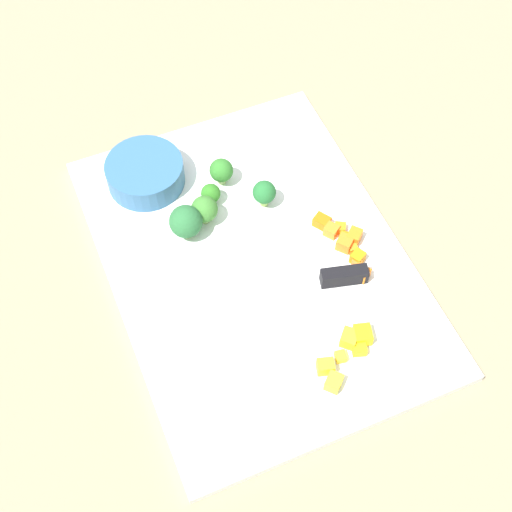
{
  "coord_description": "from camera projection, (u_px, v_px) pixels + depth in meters",
  "views": [
    {
      "loc": [
        0.45,
        -0.19,
        0.77
      ],
      "look_at": [
        0.0,
        0.0,
        0.02
      ],
      "focal_mm": 51.47,
      "sensor_mm": 36.0,
      "label": 1
    }
  ],
  "objects": [
    {
      "name": "carrot_dice_5",
      "position": [
        361.0,
        273.0,
        0.88
      ],
      "size": [
        0.02,
        0.02,
        0.01
      ],
      "primitive_type": "cube",
      "rotation": [
        0.0,
        0.0,
        2.12
      ],
      "color": "orange",
      "rests_on": "cutting_board"
    },
    {
      "name": "carrot_dice_8",
      "position": [
        345.0,
        243.0,
        0.9
      ],
      "size": [
        0.03,
        0.03,
        0.02
      ],
      "primitive_type": "cube",
      "rotation": [
        0.0,
        0.0,
        2.28
      ],
      "color": "orange",
      "rests_on": "cutting_board"
    },
    {
      "name": "broccoli_floret_4",
      "position": [
        221.0,
        171.0,
        0.95
      ],
      "size": [
        0.03,
        0.03,
        0.04
      ],
      "color": "#8FB665",
      "rests_on": "cutting_board"
    },
    {
      "name": "broccoli_floret_1",
      "position": [
        205.0,
        209.0,
        0.91
      ],
      "size": [
        0.03,
        0.03,
        0.04
      ],
      "color": "#8EB762",
      "rests_on": "cutting_board"
    },
    {
      "name": "carrot_dice_3",
      "position": [
        322.0,
        222.0,
        0.92
      ],
      "size": [
        0.03,
        0.02,
        0.01
      ],
      "primitive_type": "cube",
      "rotation": [
        0.0,
        0.0,
        0.58
      ],
      "color": "orange",
      "rests_on": "cutting_board"
    },
    {
      "name": "pepper_dice_4",
      "position": [
        349.0,
        338.0,
        0.83
      ],
      "size": [
        0.03,
        0.03,
        0.02
      ],
      "primitive_type": "cube",
      "rotation": [
        0.0,
        0.0,
        0.82
      ],
      "color": "yellow",
      "rests_on": "cutting_board"
    },
    {
      "name": "pepper_dice_5",
      "position": [
        359.0,
        349.0,
        0.83
      ],
      "size": [
        0.02,
        0.02,
        0.01
      ],
      "primitive_type": "cube",
      "rotation": [
        0.0,
        0.0,
        1.26
      ],
      "color": "yellow",
      "rests_on": "cutting_board"
    },
    {
      "name": "pepper_dice_3",
      "position": [
        325.0,
        367.0,
        0.81
      ],
      "size": [
        0.02,
        0.02,
        0.02
      ],
      "primitive_type": "cube",
      "rotation": [
        0.0,
        0.0,
        2.86
      ],
      "color": "yellow",
      "rests_on": "cutting_board"
    },
    {
      "name": "carrot_dice_2",
      "position": [
        344.0,
        237.0,
        0.91
      ],
      "size": [
        0.02,
        0.02,
        0.01
      ],
      "primitive_type": "cube",
      "rotation": [
        0.0,
        0.0,
        0.85
      ],
      "color": "orange",
      "rests_on": "cutting_board"
    },
    {
      "name": "broccoli_floret_2",
      "position": [
        186.0,
        222.0,
        0.9
      ],
      "size": [
        0.04,
        0.04,
        0.05
      ],
      "color": "#87B757",
      "rests_on": "cutting_board"
    },
    {
      "name": "pepper_dice_1",
      "position": [
        334.0,
        382.0,
        0.8
      ],
      "size": [
        0.03,
        0.03,
        0.02
      ],
      "primitive_type": "cube",
      "rotation": [
        0.0,
        0.0,
        2.3
      ],
      "color": "yellow",
      "rests_on": "cutting_board"
    },
    {
      "name": "carrot_dice_9",
      "position": [
        339.0,
        226.0,
        0.92
      ],
      "size": [
        0.02,
        0.02,
        0.01
      ],
      "primitive_type": "cube",
      "rotation": [
        0.0,
        0.0,
        1.04
      ],
      "color": "orange",
      "rests_on": "cutting_board"
    },
    {
      "name": "carrot_dice_0",
      "position": [
        353.0,
        249.0,
        0.9
      ],
      "size": [
        0.01,
        0.01,
        0.01
      ],
      "primitive_type": "cube",
      "rotation": [
        0.0,
        0.0,
        2.97
      ],
      "color": "orange",
      "rests_on": "cutting_board"
    },
    {
      "name": "pepper_dice_0",
      "position": [
        341.0,
        357.0,
        0.82
      ],
      "size": [
        0.01,
        0.01,
        0.01
      ],
      "primitive_type": "cube",
      "rotation": [
        0.0,
        0.0,
        1.39
      ],
      "color": "yellow",
      "rests_on": "cutting_board"
    },
    {
      "name": "broccoli_floret_3",
      "position": [
        264.0,
        193.0,
        0.93
      ],
      "size": [
        0.03,
        0.03,
        0.04
      ],
      "color": "#92B558",
      "rests_on": "cutting_board"
    },
    {
      "name": "pepper_dice_2",
      "position": [
        363.0,
        335.0,
        0.84
      ],
      "size": [
        0.03,
        0.02,
        0.02
      ],
      "primitive_type": "cube",
      "rotation": [
        0.0,
        0.0,
        2.87
      ],
      "color": "yellow",
      "rests_on": "cutting_board"
    },
    {
      "name": "carrot_dice_7",
      "position": [
        354.0,
        237.0,
        0.91
      ],
      "size": [
        0.02,
        0.02,
        0.02
      ],
      "primitive_type": "cube",
      "rotation": [
        0.0,
        0.0,
        2.29
      ],
      "color": "orange",
      "rests_on": "cutting_board"
    },
    {
      "name": "carrot_dice_6",
      "position": [
        358.0,
        258.0,
        0.89
      ],
      "size": [
        0.02,
        0.02,
        0.02
      ],
      "primitive_type": "cube",
      "rotation": [
        0.0,
        0.0,
        0.51
      ],
      "color": "orange",
      "rests_on": "cutting_board"
    },
    {
      "name": "broccoli_floret_0",
      "position": [
        211.0,
        194.0,
        0.94
      ],
      "size": [
        0.03,
        0.03,
        0.03
      ],
      "color": "#88B359",
      "rests_on": "cutting_board"
    },
    {
      "name": "cutting_board",
      "position": [
        256.0,
        263.0,
        0.91
      ],
      "size": [
        0.48,
        0.35,
        0.01
      ],
      "primitive_type": "cube",
      "color": "white",
      "rests_on": "ground_plane"
    },
    {
      "name": "carrot_dice_4",
      "position": [
        333.0,
        233.0,
        0.91
      ],
      "size": [
        0.02,
        0.02,
        0.01
      ],
      "primitive_type": "cube",
      "rotation": [
        0.0,
        0.0,
        0.6
      ],
      "color": "orange",
      "rests_on": "cutting_board"
    },
    {
      "name": "carrot_dice_1",
      "position": [
        357.0,
        266.0,
        0.89
      ],
      "size": [
        0.02,
        0.01,
        0.01
      ],
      "primitive_type": "cube",
      "rotation": [
        0.0,
        0.0,
        1.31
      ],
      "color": "orange",
      "rests_on": "cutting_board"
    },
    {
      "name": "prep_bowl",
      "position": [
        145.0,
        173.0,
        0.95
      ],
      "size": [
        0.1,
        0.1,
        0.03
      ],
      "primitive_type": "cylinder",
      "color": "#305E88",
      "rests_on": "cutting_board"
    },
    {
      "name": "chef_knife",
      "position": [
        299.0,
        283.0,
        0.87
      ],
      "size": [
        0.09,
        0.27,
        0.02
      ],
      "rotation": [
        0.0,
        0.0,
        4.46
      ],
      "color": "silver",
      "rests_on": "cutting_board"
    },
    {
      "name": "ground_plane",
      "position": [
        256.0,
        266.0,
        0.91
      ],
      "size": [
        4.0,
        4.0,
        0.0
      ],
      "primitive_type": "plane",
      "color": "gray"
    }
  ]
}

